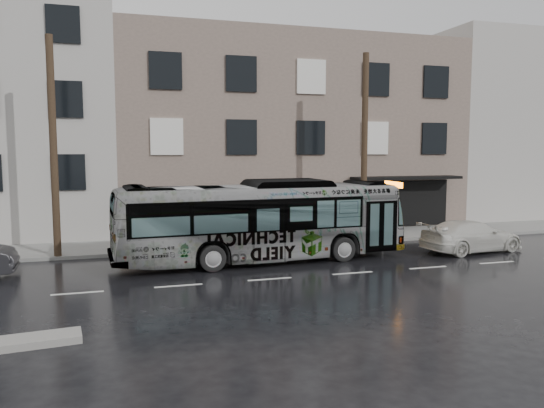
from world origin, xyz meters
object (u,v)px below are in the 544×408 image
(utility_pole_rear, at_px, (53,147))
(sign_post, at_px, (383,215))
(utility_pole_front, at_px, (364,148))
(bus, at_px, (261,221))
(white_sedan, at_px, (471,236))

(utility_pole_rear, distance_m, sign_post, 15.46)
(utility_pole_front, xyz_separation_m, bus, (-5.99, -2.75, -2.99))
(white_sedan, bearing_deg, bus, 78.57)
(utility_pole_front, bearing_deg, white_sedan, -44.19)
(utility_pole_front, xyz_separation_m, white_sedan, (3.61, -3.51, -3.94))
(sign_post, xyz_separation_m, bus, (-7.09, -2.75, 0.31))
(utility_pole_front, xyz_separation_m, utility_pole_rear, (-14.00, 0.00, 0.00))
(utility_pole_front, distance_m, white_sedan, 6.39)
(bus, bearing_deg, sign_post, -71.71)
(utility_pole_front, distance_m, sign_post, 3.48)
(utility_pole_front, bearing_deg, bus, -155.37)
(utility_pole_front, relative_size, bus, 0.75)
(utility_pole_front, xyz_separation_m, sign_post, (1.10, 0.00, -3.30))
(utility_pole_front, height_order, sign_post, utility_pole_front)
(utility_pole_rear, distance_m, white_sedan, 18.38)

